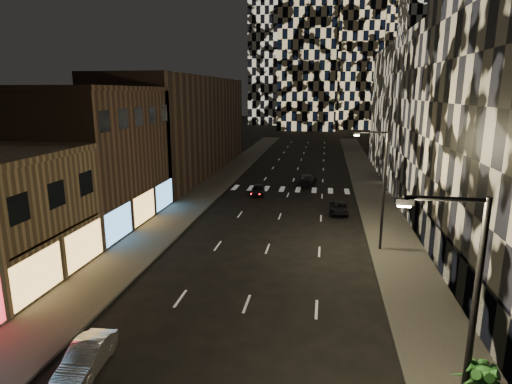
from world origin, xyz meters
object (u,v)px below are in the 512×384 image
(streetlight_near, at_px, (464,322))
(car_dark_midlane, at_px, (258,190))
(car_silver_parked, at_px, (86,358))
(car_dark_rightlane, at_px, (339,208))
(car_dark_oncoming, at_px, (307,180))
(streetlight_far, at_px, (381,183))

(streetlight_near, height_order, car_dark_midlane, streetlight_near)
(car_silver_parked, relative_size, car_dark_rightlane, 0.97)
(streetlight_near, relative_size, car_dark_oncoming, 1.82)
(car_silver_parked, bearing_deg, streetlight_near, -16.29)
(car_silver_parked, xyz_separation_m, car_dark_oncoming, (7.76, 39.98, 0.08))
(streetlight_near, relative_size, car_dark_rightlane, 2.24)
(car_dark_oncoming, bearing_deg, car_dark_rightlane, 113.61)
(car_dark_oncoming, height_order, car_dark_rightlane, car_dark_oncoming)
(streetlight_near, relative_size, car_silver_parked, 2.32)
(streetlight_far, distance_m, car_dark_midlane, 20.74)
(car_dark_oncoming, bearing_deg, car_dark_midlane, 57.41)
(streetlight_far, xyz_separation_m, car_dark_rightlane, (-2.57, 9.84, -4.79))
(streetlight_near, bearing_deg, car_dark_oncoming, 98.48)
(car_silver_parked, bearing_deg, car_dark_rightlane, 62.07)
(streetlight_far, xyz_separation_m, car_silver_parked, (-14.15, -17.08, -4.71))
(streetlight_far, height_order, car_dark_rightlane, streetlight_far)
(car_silver_parked, relative_size, car_dark_oncoming, 0.79)
(streetlight_near, xyz_separation_m, streetlight_far, (0.00, 20.00, 0.00))
(car_silver_parked, height_order, car_dark_oncoming, car_dark_oncoming)
(car_dark_rightlane, bearing_deg, car_dark_oncoming, 108.64)
(car_silver_parked, xyz_separation_m, car_dark_midlane, (2.30, 33.44, 0.00))
(streetlight_far, height_order, car_silver_parked, streetlight_far)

